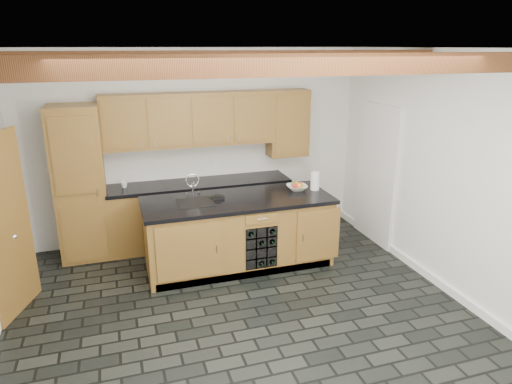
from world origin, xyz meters
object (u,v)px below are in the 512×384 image
Objects in this scene: fruit_bowl at (297,187)px; island at (239,232)px; kitchen_scale at (218,197)px; paper_towel at (315,181)px.

island is at bearing -171.57° from fruit_bowl.
kitchen_scale is 0.60× the size of fruit_bowl.
island is 14.92× the size of kitchen_scale.
island is 1.01m from fruit_bowl.
paper_towel reaches higher than kitchen_scale.
island is 9.98× the size of paper_towel.
paper_towel is at bearing 3.25° from island.
kitchen_scale is 1.13m from fruit_bowl.
fruit_bowl is at bearing 164.62° from paper_towel.
paper_towel is at bearing -15.38° from fruit_bowl.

